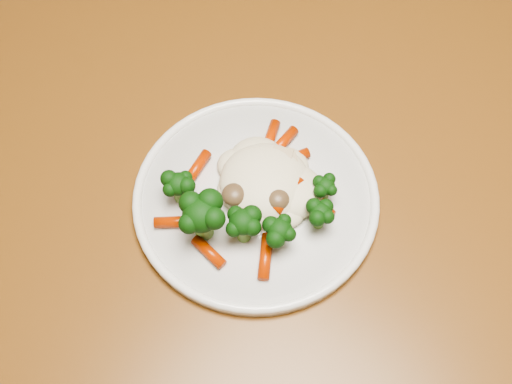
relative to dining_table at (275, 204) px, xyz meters
The scene contains 3 objects.
dining_table is the anchor object (origin of this frame).
plate 0.13m from the dining_table, 74.90° to the right, with size 0.26×0.26×0.01m, color white.
meal 0.16m from the dining_table, 74.87° to the right, with size 0.17×0.19×0.05m.
Camera 1 is at (0.10, -0.61, 1.36)m, focal length 45.00 mm.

